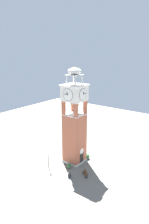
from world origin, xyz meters
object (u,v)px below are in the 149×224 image
object	(u,v)px
park_bench	(85,173)
lamp_post	(48,154)
clock_tower	(75,125)
trash_bin	(69,175)

from	to	relation	value
park_bench	lamp_post	size ratio (longest dim) A/B	0.37
lamp_post	park_bench	bearing A→B (deg)	-73.14
clock_tower	park_bench	world-z (taller)	clock_tower
lamp_post	trash_bin	world-z (taller)	lamp_post
clock_tower	trash_bin	distance (m)	8.93
clock_tower	trash_bin	world-z (taller)	clock_tower
park_bench	lamp_post	distance (m)	7.39
trash_bin	lamp_post	bearing A→B (deg)	89.83
trash_bin	park_bench	bearing A→B (deg)	-42.53
park_bench	lamp_post	bearing A→B (deg)	106.86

